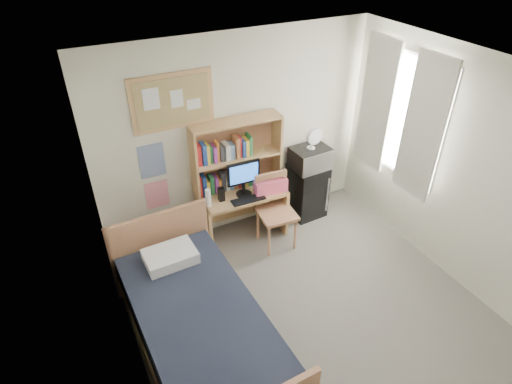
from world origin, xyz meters
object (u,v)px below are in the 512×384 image
desk_chair (277,213)px  speaker_left (221,194)px  bed (200,331)px  monitor (244,179)px  bulletin_board (172,101)px  mini_fridge (307,190)px  speaker_right (265,184)px  desk_fan (312,139)px  desk (243,214)px  microwave (310,158)px

desk_chair → speaker_left: size_ratio=5.55×
bed → monitor: size_ratio=4.84×
bulletin_board → mini_fridge: 2.30m
speaker_left → speaker_right: 0.60m
bulletin_board → mini_fridge: bearing=-8.2°
desk_chair → bed: desk_chair is taller
bed → desk_fan: size_ratio=8.03×
desk → bed: bearing=-125.6°
bulletin_board → monitor: 1.27m
mini_fridge → speaker_left: size_ratio=4.37×
desk_fan → monitor: bearing=-178.3°
bulletin_board → desk: 1.74m
monitor → bed: bearing=-126.7°
monitor → speaker_left: bearing=-180.0°
speaker_left → speaker_right: bearing=0.0°
desk_fan → mini_fridge: bearing=90.0°
desk_chair → speaker_right: desk_chair is taller
desk_chair → microwave: size_ratio=1.99×
mini_fridge → monitor: bearing=-177.2°
microwave → mini_fridge: bearing=90.0°
speaker_left → bed: bearing=-118.3°
mini_fridge → speaker_right: size_ratio=4.83×
desk_fan → desk: bearing=178.3°
speaker_left → speaker_right: speaker_left is taller
desk → speaker_left: size_ratio=6.18×
bed → desk: bearing=50.2°
mini_fridge → speaker_right: speaker_right is taller
mini_fridge → speaker_right: (-0.72, -0.11, 0.38)m
mini_fridge → desk_fan: desk_fan is taller
desk_chair → desk_fan: desk_fan is taller
desk → speaker_right: (0.30, -0.07, 0.42)m
desk_chair → bed: bearing=-138.1°
bed → microwave: microwave is taller
mini_fridge → bed: mini_fridge is taller
bulletin_board → speaker_left: 1.26m
bulletin_board → desk_fan: bearing=-8.8°
bulletin_board → bed: (-0.46, -1.75, -1.62)m
desk_chair → monitor: (-0.31, 0.30, 0.42)m
desk → desk_chair: size_ratio=1.11×
desk → monitor: (-0.00, -0.06, 0.57)m
bulletin_board → speaker_left: bearing=-40.9°
monitor → speaker_left: 0.33m
desk → speaker_right: size_ratio=6.83×
microwave → desk_chair: bearing=-154.4°
desk_fan → desk_chair: bearing=-154.4°
desk_fan → bed: bearing=-148.2°
desk → speaker_left: bearing=-168.7°
mini_fridge → speaker_right: 0.82m
speaker_right → microwave: microwave is taller
desk → mini_fridge: mini_fridge is taller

